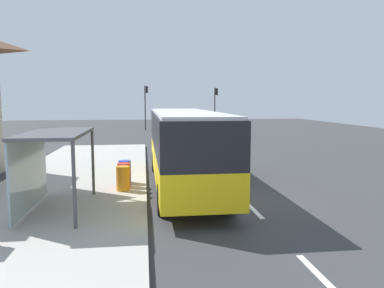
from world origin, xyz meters
The scene contains 19 objects.
ground_plane centered at (0.00, 14.00, -0.02)m, with size 56.00×92.00×0.04m, color #38383A.
sidewalk_platform centered at (-6.40, 2.00, 0.09)m, with size 6.20×30.00×0.18m, color #ADAAA3.
lane_stripe_seg_0 centered at (0.25, -6.00, 0.01)m, with size 0.16×2.20×0.01m, color silver.
lane_stripe_seg_1 centered at (0.25, -1.00, 0.01)m, with size 0.16×2.20×0.01m, color silver.
lane_stripe_seg_2 centered at (0.25, 4.00, 0.01)m, with size 0.16×2.20×0.01m, color silver.
lane_stripe_seg_3 centered at (0.25, 9.00, 0.01)m, with size 0.16×2.20×0.01m, color silver.
lane_stripe_seg_4 centered at (0.25, 14.00, 0.01)m, with size 0.16×2.20×0.01m, color silver.
lane_stripe_seg_5 centered at (0.25, 19.00, 0.01)m, with size 0.16×2.20×0.01m, color silver.
lane_stripe_seg_6 centered at (0.25, 24.00, 0.01)m, with size 0.16×2.20×0.01m, color silver.
lane_stripe_seg_7 centered at (0.25, 29.00, 0.01)m, with size 0.16×2.20×0.01m, color silver.
bus centered at (-1.71, 2.46, 1.84)m, with size 2.55×11.01×3.21m.
white_van centered at (2.20, 22.54, 1.34)m, with size 2.20×5.27×2.30m.
sedan_near centered at (2.30, 41.68, 0.79)m, with size 2.05×4.49×1.52m.
recycling_bin_orange centered at (-4.20, 1.52, 0.66)m, with size 0.52×0.52×0.95m, color orange.
recycling_bin_red centered at (-4.20, 2.22, 0.66)m, with size 0.52×0.52×0.95m, color red.
recycling_bin_blue centered at (-4.20, 2.92, 0.66)m, with size 0.52×0.52×0.95m, color blue.
traffic_light_near_side centered at (5.50, 33.33, 3.47)m, with size 0.49×0.28×5.23m.
traffic_light_far_side centered at (-3.11, 34.13, 3.62)m, with size 0.49×0.28×5.48m.
bus_shelter centered at (-6.41, -0.88, 2.10)m, with size 1.80×4.00×2.50m.
Camera 1 is at (-3.35, -13.07, 3.66)m, focal length 35.30 mm.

